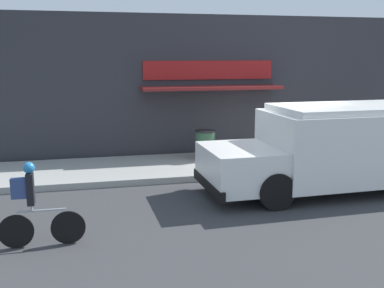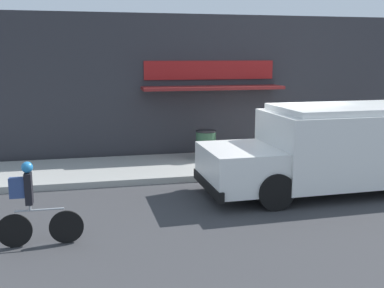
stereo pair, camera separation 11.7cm
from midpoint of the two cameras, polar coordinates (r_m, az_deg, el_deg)
ground_plane at (r=12.95m, az=11.41°, el=-4.13°), size 70.00×70.00×0.00m
sidewalk at (r=14.23m, az=9.07°, el=-2.30°), size 28.00×2.91×0.17m
storefront at (r=15.41m, az=6.91°, el=7.28°), size 17.87×1.09×4.68m
school_bus at (r=12.00m, az=19.97°, el=-0.23°), size 7.01×2.77×2.16m
cyclist at (r=8.49m, az=-19.28°, el=-7.33°), size 1.51×0.20×1.56m
trash_bin at (r=13.99m, az=2.02°, el=-0.11°), size 0.64×0.64×0.91m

